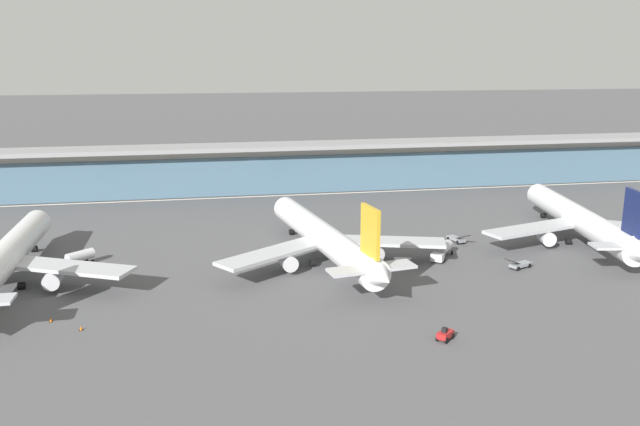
% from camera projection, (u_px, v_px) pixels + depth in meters
% --- Properties ---
extents(ground_plane, '(1200.00, 1200.00, 0.00)m').
position_uv_depth(ground_plane, '(341.00, 278.00, 122.26)').
color(ground_plane, '#515154').
extents(airliner_left_stand, '(47.58, 61.67, 16.47)m').
position_uv_depth(airliner_left_stand, '(3.00, 260.00, 116.35)').
color(airliner_left_stand, white).
rests_on(airliner_left_stand, ground).
extents(airliner_centre_stand, '(46.97, 61.69, 16.47)m').
position_uv_depth(airliner_centre_stand, '(325.00, 238.00, 130.35)').
color(airliner_centre_stand, white).
rests_on(airliner_centre_stand, ground).
extents(airliner_right_stand, '(46.99, 61.70, 16.47)m').
position_uv_depth(airliner_right_stand, '(581.00, 220.00, 144.38)').
color(airliner_right_stand, white).
rests_on(airliner_right_stand, ground).
extents(service_truck_under_wing_grey, '(6.79, 3.92, 2.70)m').
position_uv_depth(service_truck_under_wing_grey, '(520.00, 264.00, 127.75)').
color(service_truck_under_wing_grey, gray).
rests_on(service_truck_under_wing_grey, ground).
extents(service_truck_mid_apron_white, '(7.04, 8.18, 2.95)m').
position_uv_depth(service_truck_mid_apron_white, '(443.00, 250.00, 134.18)').
color(service_truck_mid_apron_white, silver).
rests_on(service_truck_mid_apron_white, ground).
extents(service_truck_by_tail_red, '(3.26, 3.19, 2.05)m').
position_uv_depth(service_truck_by_tail_red, '(445.00, 335.00, 95.74)').
color(service_truck_by_tail_red, '#B21E1E').
rests_on(service_truck_by_tail_red, ground).
extents(service_truck_on_taxiway_grey, '(3.11, 6.92, 2.70)m').
position_uv_depth(service_truck_on_taxiway_grey, '(457.00, 239.00, 145.48)').
color(service_truck_on_taxiway_grey, gray).
rests_on(service_truck_on_taxiway_grey, ground).
extents(service_truck_at_far_stand_blue, '(7.96, 7.35, 2.95)m').
position_uv_depth(service_truck_at_far_stand_blue, '(75.00, 258.00, 128.82)').
color(service_truck_at_far_stand_blue, '#234C9E').
rests_on(service_truck_at_far_stand_blue, ground).
extents(terminal_building, '(243.53, 12.80, 15.20)m').
position_uv_depth(terminal_building, '(285.00, 168.00, 194.88)').
color(terminal_building, beige).
rests_on(terminal_building, ground).
extents(safety_cone_bravo, '(0.62, 0.62, 0.70)m').
position_uv_depth(safety_cone_bravo, '(81.00, 328.00, 99.29)').
color(safety_cone_bravo, orange).
rests_on(safety_cone_bravo, ground).
extents(safety_cone_charlie, '(0.62, 0.62, 0.70)m').
position_uv_depth(safety_cone_charlie, '(51.00, 320.00, 102.43)').
color(safety_cone_charlie, orange).
rests_on(safety_cone_charlie, ground).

